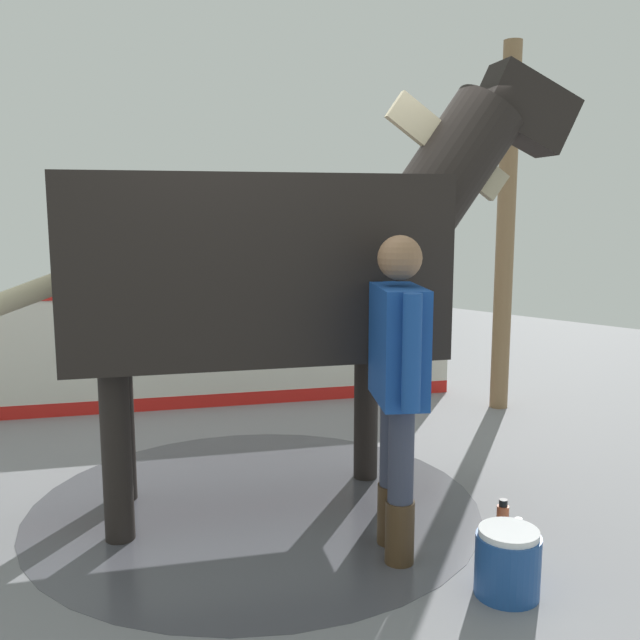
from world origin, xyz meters
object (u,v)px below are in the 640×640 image
object	(u,v)px
handler	(398,375)
bottle_spray	(503,519)
bottle_shampoo	(518,536)
horse	(274,260)
wash_bucket	(508,563)

from	to	relation	value
handler	bottle_spray	size ratio (longest dim) A/B	7.81
handler	bottle_shampoo	distance (m)	1.09
bottle_shampoo	bottle_spray	size ratio (longest dim) A/B	0.87
bottle_shampoo	horse	bearing A→B (deg)	18.75
wash_bucket	handler	bearing A→B (deg)	3.82
handler	bottle_spray	world-z (taller)	handler
wash_bucket	bottle_shampoo	bearing A→B (deg)	-67.54
wash_bucket	bottle_shampoo	world-z (taller)	wash_bucket
handler	horse	bearing A→B (deg)	-49.55
wash_bucket	horse	bearing A→B (deg)	1.91
wash_bucket	bottle_spray	size ratio (longest dim) A/B	1.51
handler	wash_bucket	distance (m)	1.02
horse	handler	xyz separation A→B (m)	(-0.91, -0.01, -0.54)
horse	bottle_shampoo	world-z (taller)	horse
bottle_shampoo	bottle_spray	bearing A→B (deg)	-34.60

